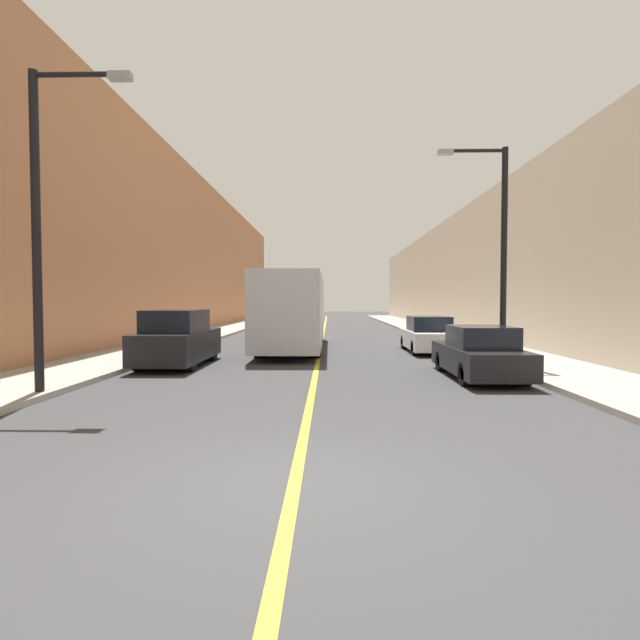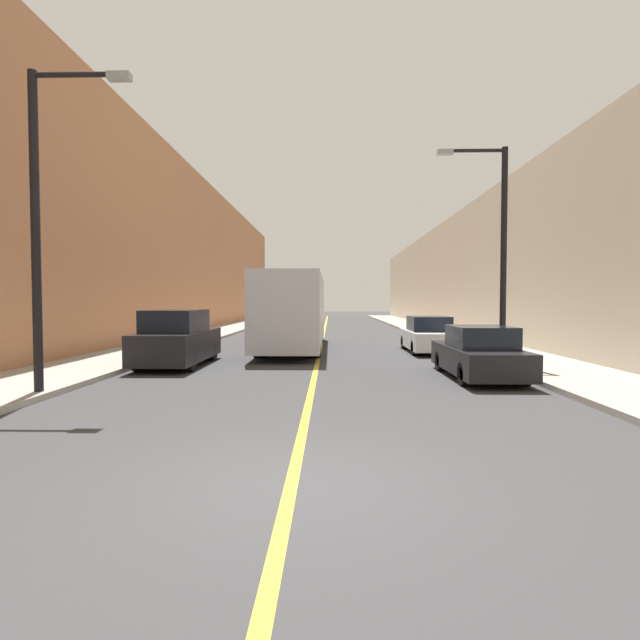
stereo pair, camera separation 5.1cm
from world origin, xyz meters
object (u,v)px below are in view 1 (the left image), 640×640
at_px(car_right_near, 479,354).
at_px(car_right_mid, 428,336).
at_px(bus, 294,310).
at_px(street_lamp_right, 498,241).
at_px(parked_suv_left, 178,340).
at_px(street_lamp_left, 44,211).

relative_size(car_right_near, car_right_mid, 0.98).
xyz_separation_m(bus, street_lamp_right, (7.13, -6.21, 2.38)).
relative_size(parked_suv_left, street_lamp_left, 0.66).
relative_size(car_right_mid, street_lamp_left, 0.64).
xyz_separation_m(bus, street_lamp_left, (-4.75, -11.65, 2.43)).
bearing_deg(bus, parked_suv_left, -120.14).
bearing_deg(car_right_mid, street_lamp_left, -135.70).
xyz_separation_m(car_right_near, car_right_mid, (-0.03, 7.24, 0.02)).
distance_m(parked_suv_left, car_right_mid, 10.47).
bearing_deg(car_right_mid, car_right_near, -89.74).
height_order(car_right_near, street_lamp_right, street_lamp_right).
xyz_separation_m(car_right_mid, street_lamp_right, (1.30, -4.88, 3.46)).
xyz_separation_m(bus, car_right_mid, (5.83, -1.33, -1.08)).
distance_m(street_lamp_left, street_lamp_right, 13.06).
bearing_deg(parked_suv_left, street_lamp_right, -0.91).
xyz_separation_m(parked_suv_left, car_right_near, (9.37, -2.52, -0.20)).
height_order(bus, car_right_near, bus).
bearing_deg(street_lamp_right, street_lamp_left, -155.39).
relative_size(car_right_near, street_lamp_left, 0.63).
relative_size(street_lamp_left, street_lamp_right, 1.01).
distance_m(bus, car_right_near, 10.44).
relative_size(bus, street_lamp_right, 1.64).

